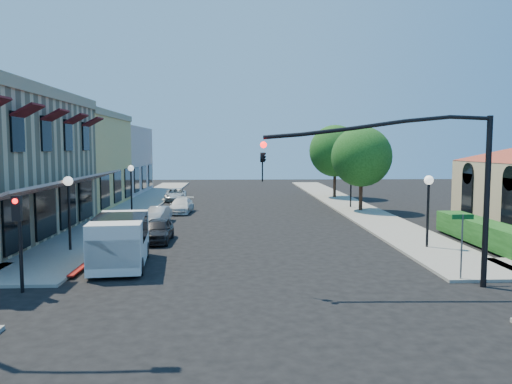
{
  "coord_description": "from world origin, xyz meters",
  "views": [
    {
      "loc": [
        -0.75,
        -15.39,
        4.93
      ],
      "look_at": [
        0.32,
        10.3,
        2.6
      ],
      "focal_mm": 35.0,
      "sensor_mm": 36.0,
      "label": 1
    }
  ],
  "objects_px": {
    "parked_car_b": "(158,215)",
    "parked_car_c": "(181,206)",
    "lamppost_left_near": "(68,194)",
    "street_tree_b": "(335,151)",
    "secondary_signal": "(18,225)",
    "lamppost_right_near": "(428,193)",
    "lamppost_right_far": "(351,174)",
    "lamppost_left_far": "(131,176)",
    "white_van": "(120,238)",
    "street_tree_a": "(361,157)",
    "street_name_sign": "(462,236)",
    "parked_car_a": "(158,230)",
    "parked_car_d": "(176,195)",
    "signal_mast_arm": "(427,171)"
  },
  "relations": [
    {
      "from": "street_tree_b",
      "to": "parked_car_c",
      "type": "height_order",
      "value": "street_tree_b"
    },
    {
      "from": "white_van",
      "to": "parked_car_c",
      "type": "distance_m",
      "value": 16.78
    },
    {
      "from": "lamppost_left_far",
      "to": "parked_car_b",
      "type": "xyz_separation_m",
      "value": [
        2.72,
        -5.06,
        -2.21
      ]
    },
    {
      "from": "street_tree_a",
      "to": "parked_car_c",
      "type": "relative_size",
      "value": 1.72
    },
    {
      "from": "lamppost_left_far",
      "to": "parked_car_d",
      "type": "xyz_separation_m",
      "value": [
        2.3,
        8.22,
        -2.16
      ]
    },
    {
      "from": "street_tree_a",
      "to": "parked_car_a",
      "type": "bearing_deg",
      "value": -139.59
    },
    {
      "from": "signal_mast_arm",
      "to": "parked_car_c",
      "type": "bearing_deg",
      "value": 117.72
    },
    {
      "from": "parked_car_c",
      "to": "lamppost_right_far",
      "type": "bearing_deg",
      "value": 13.92
    },
    {
      "from": "lamppost_right_near",
      "to": "lamppost_right_far",
      "type": "xyz_separation_m",
      "value": [
        0.0,
        16.0,
        0.0
      ]
    },
    {
      "from": "lamppost_left_near",
      "to": "parked_car_c",
      "type": "relative_size",
      "value": 0.95
    },
    {
      "from": "street_tree_a",
      "to": "street_name_sign",
      "type": "xyz_separation_m",
      "value": [
        -1.3,
        -19.8,
        -2.5
      ]
    },
    {
      "from": "street_tree_a",
      "to": "parked_car_b",
      "type": "relative_size",
      "value": 2.02
    },
    {
      "from": "lamppost_left_far",
      "to": "parked_car_d",
      "type": "relative_size",
      "value": 0.87
    },
    {
      "from": "lamppost_left_near",
      "to": "parked_car_c",
      "type": "height_order",
      "value": "lamppost_left_near"
    },
    {
      "from": "lamppost_left_near",
      "to": "parked_car_b",
      "type": "distance_m",
      "value": 9.6
    },
    {
      "from": "street_tree_b",
      "to": "secondary_signal",
      "type": "distance_m",
      "value": 34.97
    },
    {
      "from": "lamppost_left_far",
      "to": "parked_car_d",
      "type": "distance_m",
      "value": 8.8
    },
    {
      "from": "white_van",
      "to": "street_tree_a",
      "type": "bearing_deg",
      "value": 49.9
    },
    {
      "from": "street_tree_a",
      "to": "street_tree_b",
      "type": "distance_m",
      "value": 10.01
    },
    {
      "from": "street_tree_a",
      "to": "lamppost_left_far",
      "type": "relative_size",
      "value": 1.82
    },
    {
      "from": "street_tree_b",
      "to": "parked_car_b",
      "type": "relative_size",
      "value": 2.19
    },
    {
      "from": "parked_car_a",
      "to": "lamppost_left_near",
      "type": "bearing_deg",
      "value": -146.77
    },
    {
      "from": "lamppost_left_near",
      "to": "parked_car_b",
      "type": "xyz_separation_m",
      "value": [
        2.72,
        8.94,
        -2.21
      ]
    },
    {
      "from": "lamppost_right_near",
      "to": "parked_car_b",
      "type": "distance_m",
      "value": 16.99
    },
    {
      "from": "secondary_signal",
      "to": "lamppost_right_far",
      "type": "bearing_deg",
      "value": 53.86
    },
    {
      "from": "lamppost_left_near",
      "to": "white_van",
      "type": "xyz_separation_m",
      "value": [
        3.01,
        -2.98,
        -1.54
      ]
    },
    {
      "from": "lamppost_left_far",
      "to": "lamppost_right_far",
      "type": "height_order",
      "value": "same"
    },
    {
      "from": "street_tree_b",
      "to": "lamppost_left_near",
      "type": "relative_size",
      "value": 1.97
    },
    {
      "from": "secondary_signal",
      "to": "parked_car_c",
      "type": "xyz_separation_m",
      "value": [
        3.2,
        20.37,
        -1.77
      ]
    },
    {
      "from": "street_tree_b",
      "to": "secondary_signal",
      "type": "xyz_separation_m",
      "value": [
        -16.8,
        -30.59,
        -2.23
      ]
    },
    {
      "from": "lamppost_right_near",
      "to": "lamppost_right_far",
      "type": "relative_size",
      "value": 1.0
    },
    {
      "from": "lamppost_right_near",
      "to": "parked_car_d",
      "type": "distance_m",
      "value": 26.73
    },
    {
      "from": "white_van",
      "to": "lamppost_left_near",
      "type": "bearing_deg",
      "value": 135.27
    },
    {
      "from": "lamppost_right_far",
      "to": "parked_car_b",
      "type": "distance_m",
      "value": 16.08
    },
    {
      "from": "street_tree_b",
      "to": "lamppost_right_far",
      "type": "height_order",
      "value": "street_tree_b"
    },
    {
      "from": "street_name_sign",
      "to": "parked_car_c",
      "type": "height_order",
      "value": "street_name_sign"
    },
    {
      "from": "signal_mast_arm",
      "to": "street_name_sign",
      "type": "bearing_deg",
      "value": 23.2
    },
    {
      "from": "lamppost_right_far",
      "to": "lamppost_left_near",
      "type": "bearing_deg",
      "value": -136.74
    },
    {
      "from": "street_tree_a",
      "to": "signal_mast_arm",
      "type": "relative_size",
      "value": 0.81
    },
    {
      "from": "secondary_signal",
      "to": "lamppost_left_far",
      "type": "height_order",
      "value": "lamppost_left_far"
    },
    {
      "from": "lamppost_right_far",
      "to": "parked_car_b",
      "type": "bearing_deg",
      "value": -153.7
    },
    {
      "from": "parked_car_b",
      "to": "parked_car_c",
      "type": "xyz_separation_m",
      "value": [
        0.98,
        4.83,
        0.02
      ]
    },
    {
      "from": "lamppost_right_near",
      "to": "parked_car_d",
      "type": "height_order",
      "value": "lamppost_right_near"
    },
    {
      "from": "street_tree_a",
      "to": "parked_car_c",
      "type": "xyz_separation_m",
      "value": [
        -13.6,
        -0.22,
        -3.65
      ]
    },
    {
      "from": "street_tree_a",
      "to": "signal_mast_arm",
      "type": "distance_m",
      "value": 20.71
    },
    {
      "from": "secondary_signal",
      "to": "lamppost_left_far",
      "type": "relative_size",
      "value": 0.93
    },
    {
      "from": "street_tree_a",
      "to": "lamppost_left_near",
      "type": "height_order",
      "value": "street_tree_a"
    },
    {
      "from": "street_tree_b",
      "to": "signal_mast_arm",
      "type": "xyz_separation_m",
      "value": [
        -2.94,
        -30.5,
        -0.46
      ]
    },
    {
      "from": "parked_car_a",
      "to": "street_tree_b",
      "type": "bearing_deg",
      "value": 57.78
    },
    {
      "from": "secondary_signal",
      "to": "lamppost_right_far",
      "type": "xyz_separation_m",
      "value": [
        16.5,
        22.59,
        0.42
      ]
    }
  ]
}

